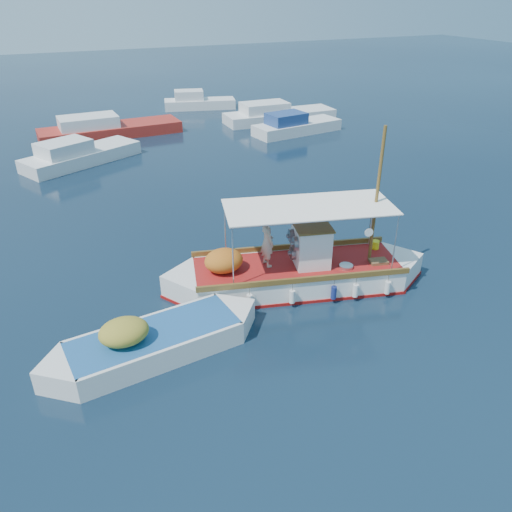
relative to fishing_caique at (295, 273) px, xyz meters
name	(u,v)px	position (x,y,z in m)	size (l,w,h in m)	color
ground	(286,285)	(-0.27, 0.11, -0.54)	(160.00, 160.00, 0.00)	black
fishing_caique	(295,273)	(0.00, 0.00, 0.00)	(9.58, 4.36, 6.02)	white
dinghy	(153,344)	(-5.71, -1.71, -0.18)	(6.93, 2.54, 1.70)	white
bg_boat_nw	(79,156)	(-5.53, 18.15, -0.04)	(7.60, 5.38, 1.80)	silver
bg_boat_n	(106,130)	(-2.89, 23.96, -0.04)	(10.19, 3.23, 1.80)	#AA261C
bg_boat_ne	(295,127)	(10.13, 19.12, -0.04)	(7.06, 3.14, 1.80)	silver
bg_boat_e	(277,115)	(10.51, 22.98, -0.04)	(9.14, 2.81, 1.80)	silver
bg_boat_far_n	(198,103)	(6.15, 30.23, -0.04)	(6.53, 3.48, 1.80)	silver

